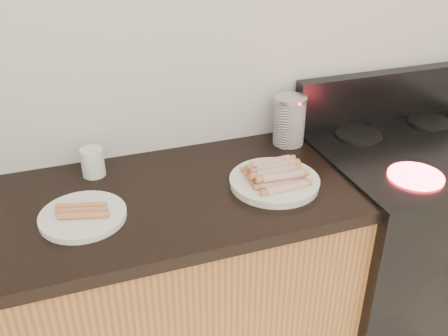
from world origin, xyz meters
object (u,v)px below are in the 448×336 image
object	(u,v)px
main_plate	(274,183)
side_plate	(83,216)
stove	(402,246)
canister	(289,120)
mug	(93,162)

from	to	relation	value
main_plate	side_plate	xyz separation A→B (m)	(-0.61, 0.01, -0.00)
stove	canister	distance (m)	0.73
side_plate	canister	world-z (taller)	canister
mug	stove	bearing A→B (deg)	-10.61
canister	mug	xyz separation A→B (m)	(-0.72, -0.00, -0.05)
stove	main_plate	distance (m)	0.77
stove	mug	size ratio (longest dim) A/B	9.54
stove	main_plate	size ratio (longest dim) A/B	3.16
main_plate	side_plate	distance (m)	0.61
stove	canister	world-z (taller)	canister
stove	mug	xyz separation A→B (m)	(-1.17, 0.22, 0.49)
main_plate	side_plate	size ratio (longest dim) A/B	1.14
stove	main_plate	xyz separation A→B (m)	(-0.62, -0.04, 0.45)
stove	side_plate	xyz separation A→B (m)	(-1.23, -0.03, 0.45)
stove	mug	world-z (taller)	mug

